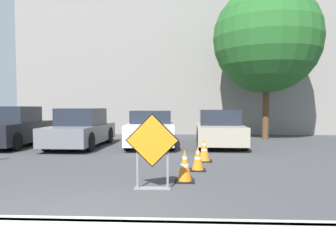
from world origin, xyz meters
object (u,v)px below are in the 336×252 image
traffic_cone_second (198,159)px  parked_car_third (151,129)px  traffic_cone_third (204,150)px  road_closed_sign (152,148)px  parked_car_second (81,129)px  parked_car_fourth (219,129)px  parked_car_nearest (13,128)px  traffic_cone_nearest (185,166)px

traffic_cone_second → parked_car_third: (-1.71, 5.18, 0.38)m
traffic_cone_third → road_closed_sign: bearing=-109.8°
traffic_cone_third → parked_car_second: 5.85m
parked_car_third → road_closed_sign: bearing=92.7°
road_closed_sign → parked_car_fourth: 7.53m
traffic_cone_third → parked_car_fourth: parked_car_fourth is taller
road_closed_sign → traffic_cone_second: road_closed_sign is taller
traffic_cone_third → parked_car_third: (-1.96, 3.78, 0.35)m
road_closed_sign → parked_car_nearest: (-6.36, 6.70, -0.08)m
parked_car_second → parked_car_fourth: bearing=-173.8°
traffic_cone_nearest → parked_car_fourth: (1.42, 6.57, 0.35)m
road_closed_sign → parked_car_second: 7.60m
road_closed_sign → parked_car_fourth: size_ratio=0.34×
road_closed_sign → parked_car_nearest: parked_car_nearest is taller
parked_car_nearest → traffic_cone_second: bearing=145.0°
parked_car_fourth → parked_car_third: bearing=4.5°
traffic_cone_nearest → traffic_cone_third: (0.58, 2.65, -0.01)m
traffic_cone_third → parked_car_third: 4.27m
traffic_cone_nearest → parked_car_second: size_ratio=0.15×
traffic_cone_third → parked_car_second: bearing=144.6°
parked_car_nearest → parked_car_fourth: (8.41, 0.55, -0.05)m
parked_car_second → parked_car_fourth: 5.63m
traffic_cone_nearest → parked_car_third: bearing=102.1°
traffic_cone_second → traffic_cone_third: bearing=80.1°
parked_car_nearest → road_closed_sign: bearing=131.6°
traffic_cone_nearest → traffic_cone_third: 2.71m
road_closed_sign → parked_car_second: parked_car_second is taller
parked_car_second → parked_car_third: parked_car_second is taller
traffic_cone_third → parked_car_nearest: parked_car_nearest is taller
parked_car_third → parked_car_nearest: bearing=0.9°
traffic_cone_third → parked_car_second: size_ratio=0.15×
traffic_cone_third → parked_car_nearest: (-7.56, 3.36, 0.41)m
parked_car_nearest → parked_car_third: parked_car_nearest is taller
traffic_cone_nearest → traffic_cone_third: size_ratio=1.03×
traffic_cone_second → parked_car_second: size_ratio=0.14×
parked_car_second → parked_car_fourth: parked_car_second is taller
traffic_cone_third → parked_car_fourth: 4.02m
road_closed_sign → traffic_cone_third: size_ratio=2.17×
parked_car_fourth → traffic_cone_nearest: bearing=79.5°
traffic_cone_second → parked_car_second: 6.59m
parked_car_third → traffic_cone_third: bearing=114.0°
road_closed_sign → parked_car_fourth: parked_car_fourth is taller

